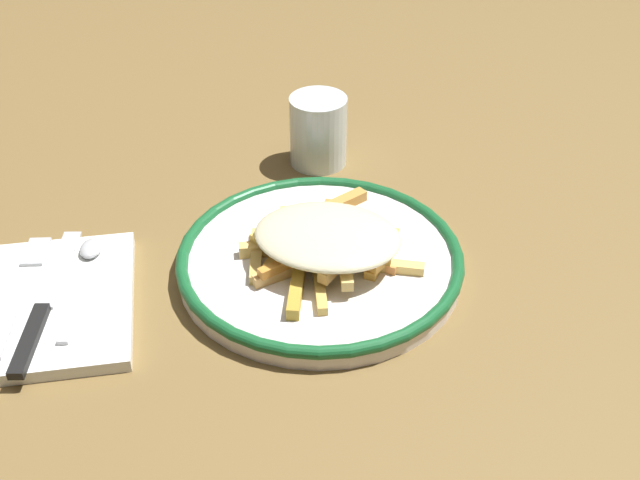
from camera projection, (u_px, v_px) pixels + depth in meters
name	position (u px, v px, depth m)	size (l,w,h in m)	color
ground_plane	(320.00, 270.00, 0.83)	(2.60, 2.60, 0.00)	brown
plate	(320.00, 260.00, 0.82)	(0.29, 0.29, 0.02)	white
fries_heap	(325.00, 241.00, 0.80)	(0.18, 0.17, 0.04)	tan
napkin	(49.00, 304.00, 0.78)	(0.16, 0.19, 0.01)	white
fork	(20.00, 293.00, 0.78)	(0.04, 0.18, 0.01)	silver
knife	(42.00, 310.00, 0.76)	(0.05, 0.21, 0.01)	black
spoon	(85.00, 270.00, 0.81)	(0.04, 0.15, 0.01)	silver
water_glass	(318.00, 131.00, 0.98)	(0.07, 0.07, 0.09)	silver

